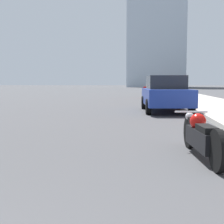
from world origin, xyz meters
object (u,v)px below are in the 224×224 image
at_px(parked_car_blue, 165,94).
at_px(parked_car_white, 153,86).
at_px(parked_car_yellow, 154,87).
at_px(motorcycle, 201,136).
at_px(parked_car_red, 157,88).

height_order(parked_car_blue, parked_car_white, parked_car_white).
height_order(parked_car_yellow, parked_car_white, parked_car_yellow).
bearing_deg(motorcycle, parked_car_red, 84.51).
distance_m(parked_car_yellow, parked_car_white, 12.70).
distance_m(motorcycle, parked_car_blue, 8.74).
distance_m(parked_car_red, parked_car_yellow, 11.14).
bearing_deg(parked_car_white, parked_car_red, -86.87).
bearing_deg(parked_car_yellow, motorcycle, -86.93).
bearing_deg(parked_car_red, motorcycle, -84.01).
bearing_deg(parked_car_blue, parked_car_yellow, 85.46).
relative_size(motorcycle, parked_car_blue, 0.50).
distance_m(parked_car_blue, parked_car_white, 36.85).
height_order(motorcycle, parked_car_red, parked_car_red).
relative_size(parked_car_red, parked_car_white, 0.99).
relative_size(parked_car_blue, parked_car_yellow, 1.02).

